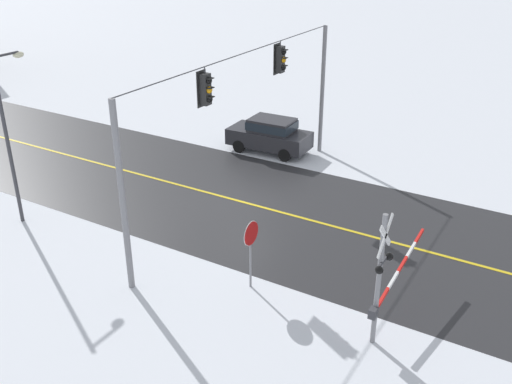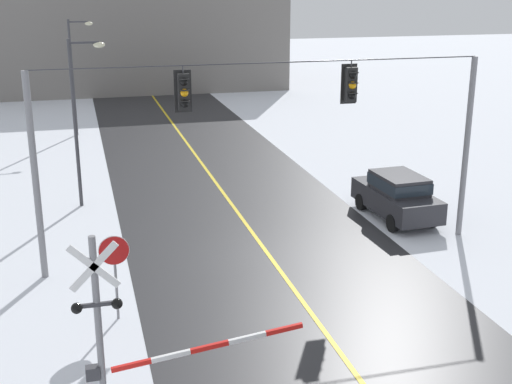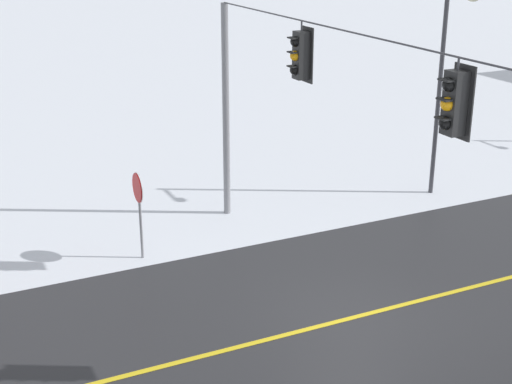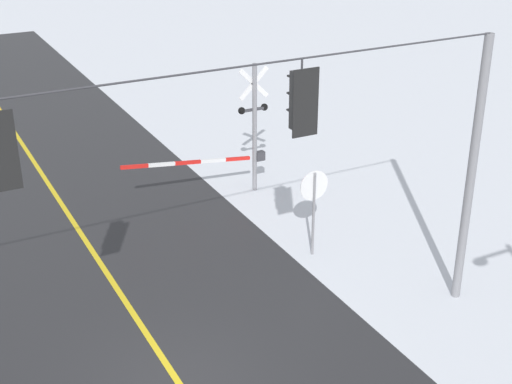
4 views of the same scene
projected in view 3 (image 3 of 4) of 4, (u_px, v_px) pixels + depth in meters
name	position (u px, v px, depth m)	size (l,w,h in m)	color
ground_plane	(352.00, 318.00, 16.29)	(160.00, 160.00, 0.00)	silver
signal_span	(361.00, 141.00, 14.86)	(14.20, 0.47, 6.22)	gray
stop_sign	(138.00, 196.00, 18.64)	(0.80, 0.09, 2.35)	gray
streetlamp_near	(445.00, 74.00, 22.37)	(1.39, 0.28, 6.50)	#38383D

